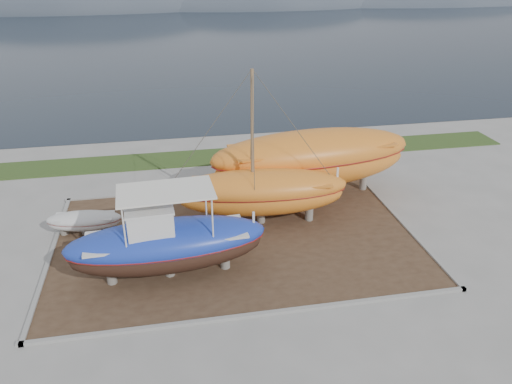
{
  "coord_description": "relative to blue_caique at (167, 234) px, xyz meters",
  "views": [
    {
      "loc": [
        -3.1,
        -17.84,
        13.38
      ],
      "look_at": [
        1.03,
        4.0,
        2.61
      ],
      "focal_mm": 35.0,
      "sensor_mm": 36.0,
      "label": 1
    }
  ],
  "objects": [
    {
      "name": "ground",
      "position": [
        3.45,
        -1.39,
        -2.19
      ],
      "size": [
        140.0,
        140.0,
        0.0
      ],
      "primitive_type": "plane",
      "color": "gray",
      "rests_on": "ground"
    },
    {
      "name": "sea",
      "position": [
        3.45,
        68.61,
        -2.19
      ],
      "size": [
        260.0,
        100.0,
        0.04
      ],
      "primitive_type": null,
      "color": "black",
      "rests_on": "ground"
    },
    {
      "name": "orange_sailboat",
      "position": [
        5.04,
        4.06,
        2.02
      ],
      "size": [
        9.39,
        3.51,
        8.3
      ],
      "primitive_type": null,
      "rotation": [
        0.0,
        0.0,
        -0.09
      ],
      "color": "orange",
      "rests_on": "dirt_patch"
    },
    {
      "name": "curb_frame",
      "position": [
        3.45,
        2.61,
        -2.11
      ],
      "size": [
        18.6,
        12.6,
        0.15
      ],
      "primitive_type": null,
      "color": "gray",
      "rests_on": "ground"
    },
    {
      "name": "grass_strip",
      "position": [
        3.45,
        14.11,
        -2.15
      ],
      "size": [
        44.0,
        3.0,
        0.08
      ],
      "primitive_type": "cube",
      "color": "#284219",
      "rests_on": "ground"
    },
    {
      "name": "orange_bare_hull",
      "position": [
        8.59,
        6.7,
        -0.15
      ],
      "size": [
        12.38,
        4.73,
        3.97
      ],
      "primitive_type": null,
      "rotation": [
        0.0,
        0.0,
        0.09
      ],
      "color": "orange",
      "rests_on": "dirt_patch"
    },
    {
      "name": "mountain_ridge",
      "position": [
        3.45,
        123.61,
        -2.19
      ],
      "size": [
        200.0,
        36.0,
        20.0
      ],
      "primitive_type": null,
      "color": "#333D49",
      "rests_on": "ground"
    },
    {
      "name": "dirt_patch",
      "position": [
        3.45,
        2.61,
        -2.16
      ],
      "size": [
        18.0,
        12.0,
        0.06
      ],
      "primitive_type": "cube",
      "color": "#422D1E",
      "rests_on": "ground"
    },
    {
      "name": "blue_caique",
      "position": [
        0.0,
        0.0,
        0.0
      ],
      "size": [
        8.98,
        3.22,
        4.26
      ],
      "primitive_type": null,
      "rotation": [
        0.0,
        0.0,
        0.05
      ],
      "color": "#1C3AB3",
      "rests_on": "dirt_patch"
    },
    {
      "name": "white_dinghy",
      "position": [
        -4.21,
        4.63,
        -1.56
      ],
      "size": [
        3.94,
        1.81,
        1.15
      ],
      "primitive_type": null,
      "rotation": [
        0.0,
        0.0,
        -0.1
      ],
      "color": "silver",
      "rests_on": "dirt_patch"
    }
  ]
}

